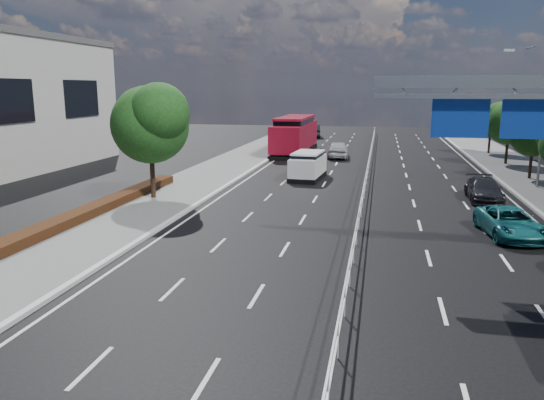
# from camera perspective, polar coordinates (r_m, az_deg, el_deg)

# --- Properties ---
(ground) EXTENTS (160.00, 160.00, 0.00)m
(ground) POSITION_cam_1_polar(r_m,az_deg,el_deg) (12.06, 6.38, -20.11)
(ground) COLOR black
(ground) RESTS_ON ground
(median_fence) EXTENTS (0.05, 85.00, 1.02)m
(median_fence) POSITION_cam_1_polar(r_m,az_deg,el_deg) (33.23, 9.99, 1.65)
(median_fence) COLOR silver
(median_fence) RESTS_ON ground
(streetlight_far) EXTENTS (2.78, 2.40, 9.00)m
(streetlight_far) POSITION_cam_1_polar(r_m,az_deg,el_deg) (37.49, 26.89, 8.92)
(streetlight_far) COLOR gray
(streetlight_far) RESTS_ON ground
(near_tree_back) EXTENTS (4.84, 4.51, 6.69)m
(near_tree_back) POSITION_cam_1_polar(r_m,az_deg,el_deg) (30.96, -12.91, 8.40)
(near_tree_back) COLOR black
(near_tree_back) RESTS_ON ground
(far_tree_f) EXTENTS (3.52, 3.28, 5.02)m
(far_tree_f) POSITION_cam_1_polar(r_m,az_deg,el_deg) (41.13, 26.42, 6.72)
(far_tree_f) COLOR black
(far_tree_f) RESTS_ON ground
(far_tree_g) EXTENTS (3.96, 3.69, 5.45)m
(far_tree_g) POSITION_cam_1_polar(r_m,az_deg,el_deg) (48.38, 24.24, 7.84)
(far_tree_g) COLOR black
(far_tree_g) RESTS_ON ground
(far_tree_h) EXTENTS (3.41, 3.18, 4.91)m
(far_tree_h) POSITION_cam_1_polar(r_m,az_deg,el_deg) (55.74, 22.56, 8.05)
(far_tree_h) COLOR black
(far_tree_h) RESTS_ON ground
(white_minivan) EXTENTS (2.27, 4.62, 1.95)m
(white_minivan) POSITION_cam_1_polar(r_m,az_deg,el_deg) (37.82, 3.88, 3.71)
(white_minivan) COLOR black
(white_minivan) RESTS_ON ground
(red_bus) EXTENTS (3.02, 12.13, 3.61)m
(red_bus) POSITION_cam_1_polar(r_m,az_deg,el_deg) (52.80, 2.48, 7.10)
(red_bus) COLOR black
(red_bus) RESTS_ON ground
(near_car_silver) EXTENTS (2.03, 4.64, 1.56)m
(near_car_silver) POSITION_cam_1_polar(r_m,az_deg,el_deg) (49.67, 7.13, 5.42)
(near_car_silver) COLOR #B2B4B9
(near_car_silver) RESTS_ON ground
(near_car_dark) EXTENTS (2.38, 5.13, 1.63)m
(near_car_dark) POSITION_cam_1_polar(r_m,az_deg,el_deg) (70.22, 4.46, 7.42)
(near_car_dark) COLOR black
(near_car_dark) RESTS_ON ground
(parked_car_teal) EXTENTS (2.60, 4.68, 1.24)m
(parked_car_teal) POSITION_cam_1_polar(r_m,az_deg,el_deg) (25.39, 24.20, -2.22)
(parked_car_teal) COLOR #176469
(parked_car_teal) RESTS_ON ground
(parked_car_dark) EXTENTS (1.86, 4.41, 1.27)m
(parked_car_dark) POSITION_cam_1_polar(r_m,az_deg,el_deg) (32.89, 21.84, 1.05)
(parked_car_dark) COLOR black
(parked_car_dark) RESTS_ON ground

